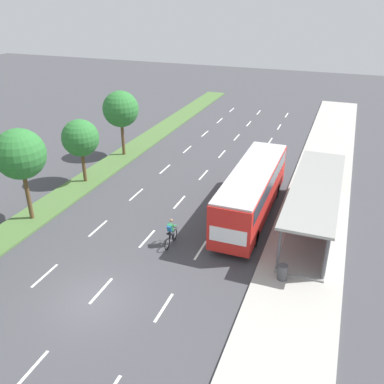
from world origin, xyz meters
TOP-DOWN VIEW (x-y plane):
  - ground_plane at (0.00, 0.00)m, footprint 140.00×140.00m
  - median_strip at (-8.30, 20.00)m, footprint 2.60×52.00m
  - sidewalk_right at (9.25, 20.00)m, footprint 4.50×52.00m
  - lane_divider_left at (-3.50, 16.51)m, footprint 0.14×44.02m
  - lane_divider_center at (0.00, 16.51)m, footprint 0.14×44.02m
  - lane_divider_right at (3.50, 16.51)m, footprint 0.14×44.02m
  - bus_shelter at (9.53, 11.02)m, footprint 2.90×11.96m
  - bus at (5.25, 11.17)m, footprint 2.54×11.29m
  - cyclist at (1.64, 5.97)m, footprint 0.46×1.82m
  - median_tree_second at (-8.24, 5.49)m, footprint 3.20×3.20m
  - median_tree_third at (-8.32, 11.83)m, footprint 2.83×2.83m
  - median_tree_fourth at (-8.39, 18.18)m, footprint 3.18×3.18m
  - trash_bin at (8.45, 4.83)m, footprint 0.52×0.52m

SIDE VIEW (x-z plane):
  - ground_plane at x=0.00m, z-range 0.00..0.00m
  - lane_divider_left at x=-3.50m, z-range 0.00..0.01m
  - lane_divider_center at x=0.00m, z-range 0.00..0.01m
  - lane_divider_right at x=3.50m, z-range 0.00..0.01m
  - median_strip at x=-8.30m, z-range 0.00..0.12m
  - sidewalk_right at x=9.25m, z-range 0.00..0.15m
  - trash_bin at x=8.45m, z-range 0.15..1.00m
  - cyclist at x=1.64m, z-range -0.06..1.65m
  - bus_shelter at x=9.53m, z-range 0.44..3.30m
  - bus at x=5.25m, z-range 0.38..3.75m
  - median_tree_third at x=-8.32m, z-range 1.18..6.16m
  - median_tree_fourth at x=-8.39m, z-range 1.43..7.26m
  - median_tree_second at x=-8.24m, z-range 1.56..7.68m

